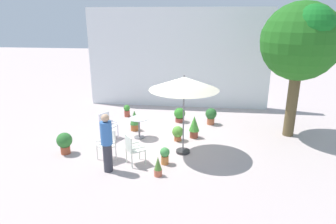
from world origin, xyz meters
TOP-DOWN VIEW (x-y plane):
  - ground_plane at (0.00, 0.00)m, footprint 60.00×60.00m
  - villa_facade at (0.00, 4.34)m, footprint 8.55×0.30m
  - shade_tree at (4.48, 1.07)m, footprint 2.77×2.63m
  - patio_umbrella_0 at (0.67, -0.91)m, footprint 2.13×2.13m
  - cafe_table_0 at (-1.00, 0.13)m, footprint 0.69×0.69m
  - patio_chair_0 at (-1.56, -1.65)m, footprint 0.63×0.63m
  - patio_chair_1 at (-0.74, -1.89)m, footprint 0.64×0.63m
  - patio_chair_2 at (-2.13, -0.04)m, footprint 0.62×0.65m
  - potted_plant_0 at (0.19, -1.75)m, footprint 0.29×0.29m
  - potted_plant_1 at (-2.04, 2.41)m, footprint 0.27×0.27m
  - potted_plant_2 at (0.31, 2.00)m, footprint 0.46×0.46m
  - potted_plant_3 at (0.41, 0.04)m, footprint 0.40×0.40m
  - potted_plant_4 at (-1.32, 0.83)m, footprint 0.36×0.36m
  - potted_plant_5 at (0.09, -2.46)m, footprint 0.22×0.22m
  - potted_plant_6 at (0.97, 0.38)m, footprint 0.38×0.38m
  - potted_plant_7 at (-3.07, -1.44)m, footprint 0.49×0.49m
  - potted_plant_8 at (1.60, 1.86)m, footprint 0.45×0.47m
  - standing_person at (-1.35, -2.36)m, footprint 0.42×0.42m

SIDE VIEW (x-z plane):
  - ground_plane at x=0.00m, z-range 0.00..0.00m
  - potted_plant_5 at x=0.09m, z-range -0.01..0.57m
  - potted_plant_1 at x=-2.04m, z-range 0.02..0.54m
  - potted_plant_0 at x=0.19m, z-range 0.03..0.56m
  - potted_plant_3 at x=0.41m, z-range 0.03..0.56m
  - potted_plant_2 at x=0.31m, z-range 0.02..0.62m
  - potted_plant_8 at x=1.60m, z-range 0.05..0.73m
  - potted_plant_7 at x=-3.07m, z-range 0.05..0.76m
  - potted_plant_4 at x=-1.32m, z-range 0.02..0.82m
  - potted_plant_6 at x=0.97m, z-range 0.04..0.86m
  - cafe_table_0 at x=-1.00m, z-range 0.14..0.89m
  - patio_chair_1 at x=-0.74m, z-range 0.07..1.00m
  - patio_chair_2 at x=-2.13m, z-range 0.08..1.02m
  - patio_chair_0 at x=-1.56m, z-range 0.08..1.04m
  - standing_person at x=-1.35m, z-range 0.03..1.74m
  - patio_umbrella_0 at x=0.67m, z-range 0.99..3.53m
  - villa_facade at x=0.00m, z-range 0.00..4.61m
  - shade_tree at x=4.48m, z-range 1.03..5.75m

